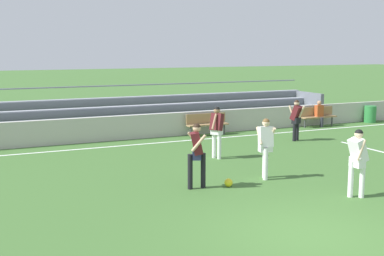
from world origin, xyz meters
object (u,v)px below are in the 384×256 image
bleacher_stand (45,117)px  player_white_on_ball (358,157)px  bench_near_wall_gap (207,122)px  player_dark_trailing_run (197,150)px  player_dark_overlapping (217,127)px  player_white_wide_left (266,143)px  player_dark_challenging (296,117)px  spectator_seated (320,112)px  trash_bin (370,114)px  soccer_ball (229,183)px  bench_far_right (318,115)px

bleacher_stand → player_white_on_ball: 13.31m
bench_near_wall_gap → player_dark_trailing_run: (-3.80, -7.19, 0.47)m
bleacher_stand → player_dark_trailing_run: bleacher_stand is taller
player_dark_overlapping → player_white_wide_left: bearing=-89.3°
bleacher_stand → player_dark_overlapping: (4.50, -6.77, 0.26)m
player_dark_challenging → player_white_on_ball: bearing=-114.9°
bleacher_stand → player_white_on_ball: size_ratio=15.87×
player_white_on_ball → player_dark_overlapping: 5.42m
bleacher_stand → spectator_seated: bearing=-12.6°
bench_near_wall_gap → player_dark_challenging: bearing=-45.1°
bleacher_stand → player_white_wide_left: size_ratio=15.74×
player_dark_trailing_run → player_dark_challenging: player_dark_trailing_run is taller
player_white_wide_left → player_dark_challenging: (4.27, 4.48, -0.06)m
player_dark_challenging → player_white_wide_left: bearing=-133.7°
bench_near_wall_gap → player_white_wide_left: size_ratio=1.06×
trash_bin → player_dark_challenging: size_ratio=0.51×
trash_bin → spectator_seated: spectator_seated is taller
spectator_seated → player_white_on_ball: bearing=-123.9°
player_dark_challenging → spectator_seated: bearing=38.7°
bleacher_stand → player_dark_trailing_run: (2.40, -9.75, 0.24)m
player_dark_trailing_run → soccer_ball: player_dark_trailing_run is taller
spectator_seated → player_white_on_ball: 11.33m
spectator_seated → player_dark_overlapping: 8.49m
spectator_seated → soccer_ball: bearing=-140.1°
spectator_seated → player_dark_challenging: bearing=-141.3°
bench_far_right → player_white_on_ball: size_ratio=1.07×
spectator_seated → bench_near_wall_gap: bearing=178.8°
bench_far_right → player_white_on_ball: 11.43m
spectator_seated → player_white_wide_left: 10.17m
spectator_seated → player_white_wide_left: size_ratio=0.71×
player_dark_trailing_run → player_white_on_ball: 3.96m
bleacher_stand → trash_bin: 15.32m
player_white_on_ball → spectator_seated: bearing=56.1°
spectator_seated → soccer_ball: 11.37m
player_dark_overlapping → bench_far_right: bearing=29.6°
bench_far_right → player_dark_overlapping: bearing=-150.4°
player_white_wide_left → soccer_ball: bearing=-166.8°
soccer_ball → bench_near_wall_gap: bearing=68.1°
player_white_on_ball → soccer_ball: (-2.38, 2.11, -0.89)m
player_white_wide_left → bleacher_stand: bearing=115.2°
bleacher_stand → soccer_ball: 10.49m
trash_bin → soccer_ball: size_ratio=3.70×
player_white_on_ball → trash_bin: bearing=45.0°
trash_bin → player_dark_challenging: (-6.28, -2.60, 0.54)m
bleacher_stand → player_dark_challenging: size_ratio=16.60×
bleacher_stand → player_white_wide_left: bearing=-64.8°
soccer_ball → trash_bin: bearing=31.9°
bench_far_right → soccer_ball: bearing=-139.6°
player_dark_challenging → player_dark_overlapping: bearing=-159.7°
trash_bin → player_white_wide_left: bearing=-146.2°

